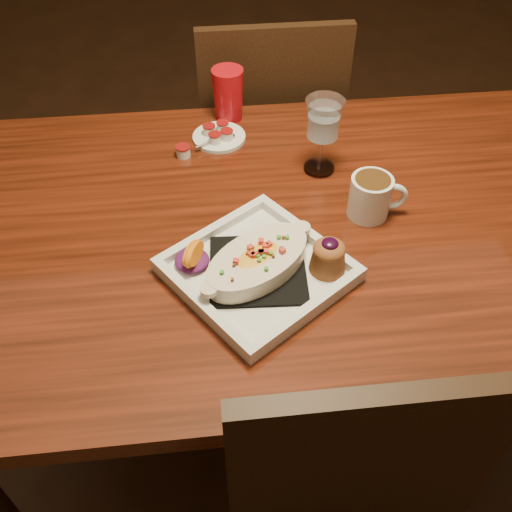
{
  "coord_description": "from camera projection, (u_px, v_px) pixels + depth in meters",
  "views": [
    {
      "loc": [
        -0.2,
        -0.85,
        1.54
      ],
      "look_at": [
        -0.12,
        -0.11,
        0.77
      ],
      "focal_mm": 40.0,
      "sensor_mm": 36.0,
      "label": 1
    }
  ],
  "objects": [
    {
      "name": "goblet",
      "position": [
        323.0,
        123.0,
        1.2
      ],
      "size": [
        0.08,
        0.08,
        0.17
      ],
      "color": "silver",
      "rests_on": "table"
    },
    {
      "name": "creamer_loose",
      "position": [
        183.0,
        151.0,
        1.31
      ],
      "size": [
        0.03,
        0.03,
        0.03
      ],
      "color": "silver",
      "rests_on": "table"
    },
    {
      "name": "plate",
      "position": [
        264.0,
        265.0,
        1.04
      ],
      "size": [
        0.39,
        0.39,
        0.08
      ],
      "rotation": [
        0.0,
        0.0,
        0.62
      ],
      "color": "silver",
      "rests_on": "table"
    },
    {
      "name": "saucer",
      "position": [
        218.0,
        136.0,
        1.36
      ],
      "size": [
        0.13,
        0.13,
        0.09
      ],
      "color": "silver",
      "rests_on": "table"
    },
    {
      "name": "table",
      "position": [
        303.0,
        253.0,
        1.24
      ],
      "size": [
        1.5,
        0.9,
        0.75
      ],
      "color": "maroon",
      "rests_on": "floor"
    },
    {
      "name": "coffee_mug",
      "position": [
        372.0,
        195.0,
        1.15
      ],
      "size": [
        0.12,
        0.08,
        0.09
      ],
      "rotation": [
        0.0,
        0.0,
        -0.1
      ],
      "color": "silver",
      "rests_on": "table"
    },
    {
      "name": "floor",
      "position": [
        290.0,
        406.0,
        1.71
      ],
      "size": [
        7.0,
        7.0,
        0.0
      ],
      "primitive_type": "plane",
      "color": "black",
      "rests_on": "ground"
    },
    {
      "name": "red_tumbler",
      "position": [
        228.0,
        94.0,
        1.39
      ],
      "size": [
        0.08,
        0.08,
        0.13
      ],
      "primitive_type": "cone",
      "color": "red",
      "rests_on": "table"
    },
    {
      "name": "chair_far",
      "position": [
        267.0,
        142.0,
        1.78
      ],
      "size": [
        0.42,
        0.42,
        0.93
      ],
      "rotation": [
        0.0,
        0.0,
        3.14
      ],
      "color": "black",
      "rests_on": "floor"
    }
  ]
}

